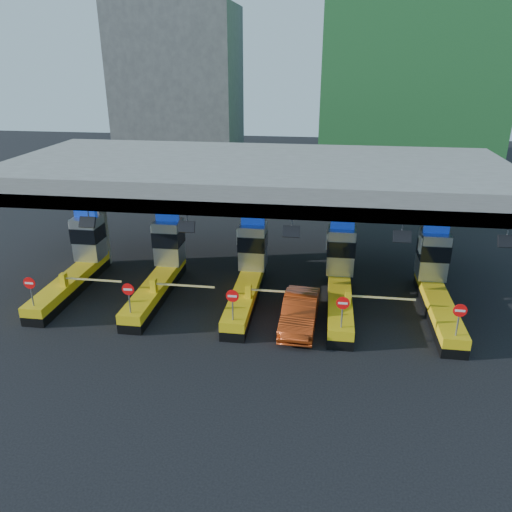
# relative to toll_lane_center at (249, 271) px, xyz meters

# --- Properties ---
(ground) EXTENTS (120.00, 120.00, 0.00)m
(ground) POSITION_rel_toll_lane_center_xyz_m (-0.00, -0.28, -1.40)
(ground) COLOR black
(ground) RESTS_ON ground
(toll_canopy) EXTENTS (28.00, 12.09, 7.00)m
(toll_canopy) POSITION_rel_toll_lane_center_xyz_m (-0.00, 2.59, 4.74)
(toll_canopy) COLOR slate
(toll_canopy) RESTS_ON ground
(toll_lane_far_left) EXTENTS (4.43, 8.00, 4.16)m
(toll_lane_far_left) POSITION_rel_toll_lane_center_xyz_m (-10.00, 0.00, 0.00)
(toll_lane_far_left) COLOR black
(toll_lane_far_left) RESTS_ON ground
(toll_lane_left) EXTENTS (4.43, 8.00, 4.16)m
(toll_lane_left) POSITION_rel_toll_lane_center_xyz_m (-5.00, 0.00, 0.00)
(toll_lane_left) COLOR black
(toll_lane_left) RESTS_ON ground
(toll_lane_center) EXTENTS (4.43, 8.00, 4.16)m
(toll_lane_center) POSITION_rel_toll_lane_center_xyz_m (0.00, 0.00, 0.00)
(toll_lane_center) COLOR black
(toll_lane_center) RESTS_ON ground
(toll_lane_right) EXTENTS (4.43, 8.00, 4.16)m
(toll_lane_right) POSITION_rel_toll_lane_center_xyz_m (5.00, 0.00, 0.00)
(toll_lane_right) COLOR black
(toll_lane_right) RESTS_ON ground
(toll_lane_far_right) EXTENTS (4.43, 8.00, 4.16)m
(toll_lane_far_right) POSITION_rel_toll_lane_center_xyz_m (10.00, 0.00, 0.00)
(toll_lane_far_right) COLOR black
(toll_lane_far_right) RESTS_ON ground
(bg_building_scaffold) EXTENTS (18.00, 12.00, 28.00)m
(bg_building_scaffold) POSITION_rel_toll_lane_center_xyz_m (12.00, 31.72, 12.60)
(bg_building_scaffold) COLOR #1E5926
(bg_building_scaffold) RESTS_ON ground
(bg_building_concrete) EXTENTS (14.00, 10.00, 18.00)m
(bg_building_concrete) POSITION_rel_toll_lane_center_xyz_m (-14.00, 35.72, 7.60)
(bg_building_concrete) COLOR #4C4C49
(bg_building_concrete) RESTS_ON ground
(red_car) EXTENTS (1.83, 4.76, 1.55)m
(red_car) POSITION_rel_toll_lane_center_xyz_m (3.03, -3.26, -0.62)
(red_car) COLOR #932B0B
(red_car) RESTS_ON ground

